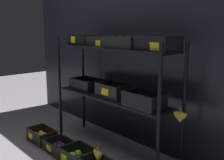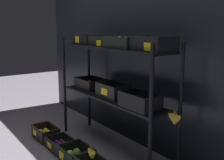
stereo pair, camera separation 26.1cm
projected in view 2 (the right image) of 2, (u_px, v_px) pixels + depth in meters
name	position (u px, v px, depth m)	size (l,w,h in m)	color
ground_plane	(112.00, 149.00, 2.75)	(10.00, 10.00, 0.00)	slate
storefront_wall	(141.00, 43.00, 2.76)	(3.83, 0.12, 2.14)	black
display_rack	(114.00, 70.00, 2.59)	(1.55, 0.36, 1.16)	black
crate_ground_lemon	(46.00, 134.00, 3.00)	(0.33, 0.22, 0.14)	black
crate_ground_plum	(61.00, 145.00, 2.75)	(0.31, 0.24, 0.11)	black
crate_ground_apple_green	(76.00, 155.00, 2.51)	(0.32, 0.26, 0.13)	black
banana_bunch_loose	(92.00, 154.00, 2.23)	(0.12, 0.04, 0.12)	brown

